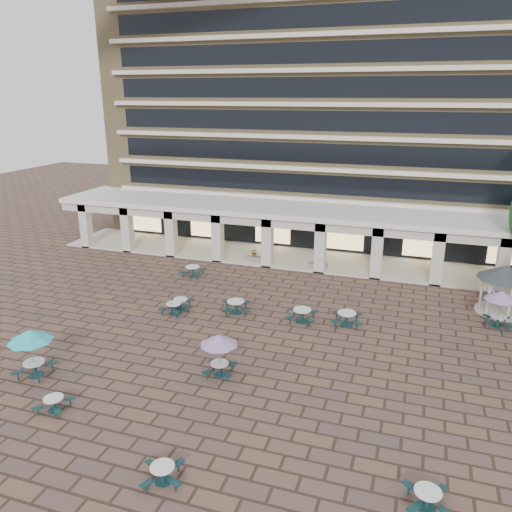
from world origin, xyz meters
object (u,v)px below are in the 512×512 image
(picnic_table_1, at_px, (54,403))
(picnic_table_2, at_px, (163,472))
(planter_left, at_px, (255,257))
(gazebo, at_px, (505,278))
(planter_right, at_px, (318,264))

(picnic_table_1, xyz_separation_m, picnic_table_2, (6.50, -2.24, 0.01))
(planter_left, bearing_deg, gazebo, -13.68)
(picnic_table_1, bearing_deg, gazebo, 36.69)
(picnic_table_1, xyz_separation_m, planter_right, (7.13, 21.66, 0.04))
(planter_left, height_order, planter_right, planter_left)
(picnic_table_2, distance_m, gazebo, 23.66)
(picnic_table_2, xyz_separation_m, planter_left, (-4.59, 23.90, 0.06))
(gazebo, relative_size, planter_left, 2.21)
(picnic_table_1, height_order, planter_right, planter_right)
(picnic_table_1, xyz_separation_m, gazebo, (19.65, 17.34, 1.94))
(gazebo, bearing_deg, planter_left, 166.32)
(planter_left, bearing_deg, picnic_table_2, -79.12)
(picnic_table_2, height_order, gazebo, gazebo)
(gazebo, bearing_deg, planter_right, 160.97)
(picnic_table_1, distance_m, picnic_table_2, 6.88)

